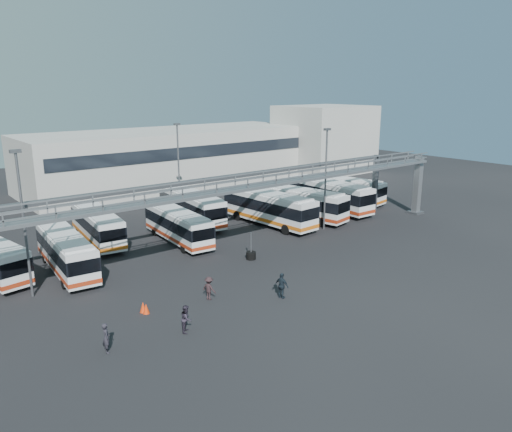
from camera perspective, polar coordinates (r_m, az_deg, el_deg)
ground at (r=38.67m, az=2.90°, el=-6.88°), size 140.00×140.00×0.00m
gantry at (r=41.46m, az=-2.40°, el=2.56°), size 51.40×5.15×7.10m
warehouse at (r=74.83m, az=-9.67°, el=6.62°), size 42.00×14.00×8.00m
building_right at (r=85.89m, az=7.82°, el=8.71°), size 14.00×12.00×11.00m
light_pole_left at (r=36.70m, az=-25.06°, el=-0.07°), size 0.70×0.35×10.21m
light_pole_mid at (r=50.10m, az=7.97°, el=4.80°), size 0.70×0.35×10.21m
light_pole_back at (r=56.90m, az=-8.85°, el=5.93°), size 0.70×0.35×10.21m
bus_2 at (r=41.52m, az=-20.88°, el=-3.80°), size 3.28×10.44×3.12m
bus_3 at (r=48.49m, az=-17.70°, el=-0.94°), size 3.56×10.48×3.12m
bus_4 at (r=46.87m, az=-8.91°, el=-0.99°), size 3.11×10.17×3.04m
bus_5 at (r=53.19m, az=-7.42°, el=1.16°), size 3.82×11.44×3.41m
bus_6 at (r=51.98m, az=1.49°, el=1.03°), size 3.39×11.68×3.51m
bus_7 at (r=54.56m, az=4.95°, el=1.56°), size 4.78×11.44×3.39m
bus_8 at (r=58.78m, az=8.37°, el=2.48°), size 3.00×11.67×3.52m
bus_9 at (r=63.45m, az=10.19°, el=3.08°), size 4.16×10.40×3.08m
pedestrian_a at (r=29.16m, az=-16.75°, el=-13.18°), size 0.52×0.69×1.73m
pedestrian_b at (r=30.39m, az=-7.96°, el=-11.53°), size 1.02×1.03×1.68m
pedestrian_c at (r=34.47m, az=-5.38°, el=-8.22°), size 0.89×1.19×1.64m
pedestrian_d at (r=34.53m, az=2.97°, el=-7.97°), size 0.66×1.14×1.82m
cone_left at (r=33.50m, az=-12.78°, el=-10.11°), size 0.45×0.45×0.71m
cone_right at (r=33.28m, az=-12.45°, el=-10.29°), size 0.52×0.52×0.68m
tire_stack at (r=42.12m, az=-0.57°, el=-4.45°), size 0.82×0.82×2.34m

